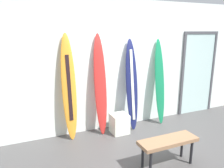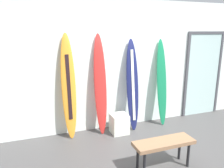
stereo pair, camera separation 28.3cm
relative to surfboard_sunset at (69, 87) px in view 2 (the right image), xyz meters
name	(u,v)px [view 2 (the right image)]	position (x,y,z in m)	size (l,w,h in m)	color
ground	(151,150)	(1.32, -1.02, -1.08)	(8.00, 8.00, 0.04)	#494747
wall_back	(125,65)	(1.32, 0.28, 0.34)	(7.20, 0.20, 2.80)	silver
surfboard_sunset	(69,87)	(0.00, 0.00, 0.00)	(0.29, 0.30, 2.12)	orange
surfboard_crimson	(100,86)	(0.65, -0.01, -0.02)	(0.26, 0.32, 2.11)	red
surfboard_navy	(132,85)	(1.37, -0.05, -0.06)	(0.29, 0.39, 1.99)	#181D4D
surfboard_emerald	(162,83)	(2.12, -0.02, -0.07)	(0.25, 0.34, 1.98)	#157549
display_block_left	(119,124)	(1.01, -0.19, -0.85)	(0.35, 0.35, 0.41)	white
glass_door	(203,73)	(3.44, 0.16, 0.04)	(1.08, 0.06, 2.13)	silver
bench	(164,145)	(1.21, -1.58, -0.66)	(0.99, 0.32, 0.47)	#906949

